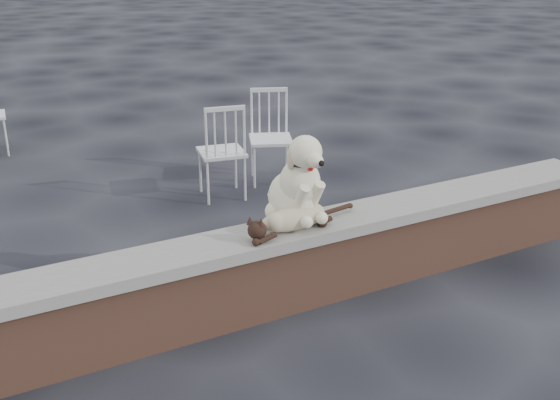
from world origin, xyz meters
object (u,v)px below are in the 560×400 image
dog (293,176)px  cat (294,217)px  chair_d (271,138)px  chair_c (221,150)px

dog → cat: bearing=-123.7°
dog → cat: size_ratio=0.60×
dog → chair_d: 2.39m
chair_c → chair_d: (0.61, 0.15, 0.00)m
dog → chair_d: dog is taller
dog → chair_c: 2.07m
chair_d → chair_c: bearing=-143.3°
chair_c → dog: bearing=90.9°
cat → dog: bearing=56.3°
dog → chair_c: dog is taller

